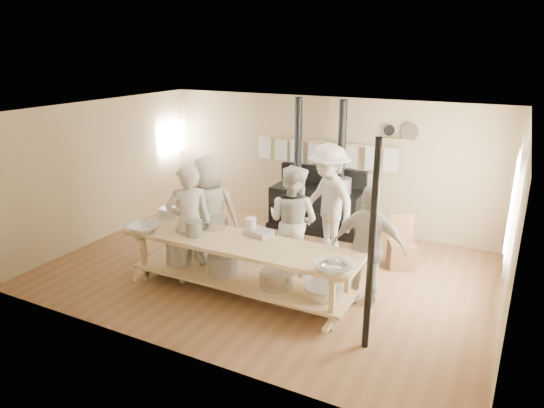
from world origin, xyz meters
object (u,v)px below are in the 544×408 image
at_px(cook_center, 209,213).
at_px(roasting_pan, 259,232).
at_px(cook_right, 369,247).
at_px(chair, 401,252).
at_px(cook_far_left, 190,224).
at_px(cook_by_window, 328,201).
at_px(stove, 317,205).
at_px(prep_table, 239,262).
at_px(cook_left, 293,221).

bearing_deg(cook_center, roasting_pan, 143.26).
xyz_separation_m(cook_right, chair, (0.17, 1.45, -0.61)).
bearing_deg(chair, roasting_pan, -159.59).
distance_m(cook_far_left, cook_center, 0.56).
height_order(cook_right, cook_by_window, cook_by_window).
bearing_deg(stove, cook_far_left, -106.54).
xyz_separation_m(stove, cook_far_left, (-0.89, -2.98, 0.42)).
relative_size(stove, roasting_pan, 6.47).
bearing_deg(cook_by_window, roasting_pan, -73.20).
height_order(stove, cook_far_left, stove).
bearing_deg(stove, cook_by_window, -59.75).
xyz_separation_m(cook_center, chair, (2.82, 1.44, -0.69)).
bearing_deg(stove, cook_right, -54.16).
height_order(prep_table, chair, chair).
relative_size(prep_table, cook_left, 1.99).
bearing_deg(cook_far_left, cook_by_window, -170.56).
bearing_deg(chair, cook_by_window, 160.53).
distance_m(cook_center, chair, 3.24).
bearing_deg(cook_right, roasting_pan, 2.96).
relative_size(cook_center, chair, 2.17).
distance_m(cook_left, chair, 1.95).
bearing_deg(cook_center, cook_left, 173.68).
relative_size(cook_left, chair, 2.06).
height_order(cook_right, roasting_pan, cook_right).
xyz_separation_m(cook_far_left, cook_right, (2.64, 0.56, -0.07)).
distance_m(prep_table, cook_left, 1.13).
bearing_deg(cook_far_left, chair, 173.40).
distance_m(prep_table, cook_center, 1.16).
relative_size(stove, cook_right, 1.49).
xyz_separation_m(stove, prep_table, (-0.00, -3.02, -0.00)).
xyz_separation_m(cook_by_window, chair, (1.29, 0.10, -0.73)).
bearing_deg(stove, roasting_pan, -86.72).
xyz_separation_m(stove, cook_left, (0.41, -2.04, 0.38)).
xyz_separation_m(stove, cook_right, (1.75, -2.42, 0.35)).
distance_m(prep_table, cook_right, 1.88).
relative_size(cook_by_window, chair, 2.26).
bearing_deg(chair, cook_left, -168.57).
height_order(stove, prep_table, stove).
relative_size(prep_table, cook_by_window, 1.81).
bearing_deg(cook_left, cook_far_left, 44.26).
bearing_deg(cook_by_window, cook_left, -69.40).
relative_size(stove, prep_table, 0.72).
distance_m(cook_left, cook_right, 1.39).
bearing_deg(cook_center, cook_far_left, 69.29).
xyz_separation_m(cook_far_left, cook_by_window, (1.51, 1.91, 0.05)).
height_order(cook_far_left, chair, cook_far_left).
distance_m(cook_center, cook_right, 2.65).
distance_m(cook_far_left, chair, 3.51).
xyz_separation_m(cook_left, roasting_pan, (-0.26, -0.65, -0.01)).
distance_m(prep_table, chair, 2.81).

